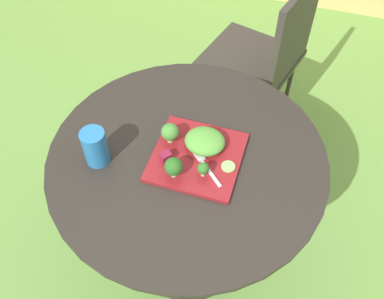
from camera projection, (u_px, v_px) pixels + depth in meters
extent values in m
plane|color=#669342|center=(189.00, 254.00, 1.96)|extent=(12.00, 12.00, 0.00)
cylinder|color=#28231E|center=(187.00, 157.00, 1.38)|extent=(0.91, 0.91, 0.02)
cylinder|color=#28231E|center=(188.00, 212.00, 1.66)|extent=(0.06, 0.06, 0.68)
cylinder|color=#28231E|center=(189.00, 252.00, 1.94)|extent=(0.44, 0.44, 0.04)
cube|color=#332D28|center=(249.00, 60.00, 2.14)|extent=(0.54, 0.54, 0.03)
cube|color=#332D28|center=(294.00, 33.00, 1.89)|extent=(0.14, 0.41, 0.45)
cylinder|color=#332D28|center=(232.00, 62.00, 2.47)|extent=(0.02, 0.02, 0.43)
cylinder|color=#332D28|center=(199.00, 99.00, 2.28)|extent=(0.02, 0.02, 0.43)
cylinder|color=#332D28|center=(289.00, 85.00, 2.35)|extent=(0.02, 0.02, 0.43)
cylinder|color=#332D28|center=(259.00, 126.00, 2.16)|extent=(0.02, 0.02, 0.43)
cube|color=maroon|center=(197.00, 157.00, 1.36)|extent=(0.28, 0.28, 0.01)
cylinder|color=#236BA8|center=(95.00, 147.00, 1.32)|extent=(0.08, 0.08, 0.13)
cylinder|color=#1E5B8F|center=(96.00, 151.00, 1.33)|extent=(0.07, 0.07, 0.09)
cube|color=silver|center=(211.00, 174.00, 1.31)|extent=(0.09, 0.08, 0.00)
cube|color=silver|center=(199.00, 157.00, 1.35)|extent=(0.05, 0.05, 0.00)
ellipsoid|color=#519338|center=(205.00, 141.00, 1.36)|extent=(0.13, 0.12, 0.05)
cylinder|color=#99B770|center=(170.00, 139.00, 1.39)|extent=(0.02, 0.02, 0.02)
sphere|color=#427F33|center=(170.00, 132.00, 1.36)|extent=(0.06, 0.06, 0.06)
cylinder|color=#99B770|center=(174.00, 173.00, 1.30)|extent=(0.02, 0.02, 0.02)
sphere|color=#285B1E|center=(174.00, 166.00, 1.28)|extent=(0.06, 0.06, 0.06)
cylinder|color=#99B770|center=(203.00, 173.00, 1.30)|extent=(0.01, 0.01, 0.02)
sphere|color=#2D6623|center=(203.00, 168.00, 1.28)|extent=(0.04, 0.04, 0.04)
cylinder|color=#8EB766|center=(228.00, 167.00, 1.33)|extent=(0.04, 0.04, 0.01)
cube|color=maroon|center=(166.00, 157.00, 1.33)|extent=(0.04, 0.04, 0.03)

